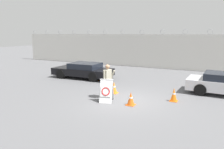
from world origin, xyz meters
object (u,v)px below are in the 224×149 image
(security_guard, at_px, (108,79))
(traffic_cone_mid, at_px, (131,99))
(barricade_sign, at_px, (106,91))
(traffic_cone_near, at_px, (174,95))
(parked_car_front_coupe, at_px, (83,70))
(traffic_cone_far, at_px, (114,88))

(security_guard, relative_size, traffic_cone_mid, 2.79)
(barricade_sign, bearing_deg, traffic_cone_mid, -15.30)
(barricade_sign, distance_m, security_guard, 0.76)
(security_guard, bearing_deg, traffic_cone_mid, -98.70)
(barricade_sign, bearing_deg, traffic_cone_near, 11.04)
(parked_car_front_coupe, bearing_deg, traffic_cone_mid, 140.11)
(barricade_sign, bearing_deg, security_guard, 95.88)
(traffic_cone_far, bearing_deg, barricade_sign, -77.21)
(traffic_cone_near, height_order, traffic_cone_mid, traffic_cone_near)
(traffic_cone_near, relative_size, traffic_cone_mid, 1.06)
(security_guard, bearing_deg, parked_car_front_coupe, 58.12)
(traffic_cone_mid, distance_m, parked_car_front_coupe, 7.16)
(parked_car_front_coupe, bearing_deg, barricade_sign, 132.56)
(security_guard, height_order, traffic_cone_far, security_guard)
(traffic_cone_near, xyz_separation_m, traffic_cone_mid, (-1.70, -1.55, -0.02))
(traffic_cone_near, xyz_separation_m, traffic_cone_far, (-3.35, -0.02, -0.01))
(barricade_sign, relative_size, traffic_cone_mid, 1.79)
(traffic_cone_near, xyz_separation_m, parked_car_front_coupe, (-7.37, 2.83, 0.27))
(traffic_cone_near, relative_size, parked_car_front_coupe, 0.15)
(traffic_cone_mid, height_order, traffic_cone_far, traffic_cone_far)
(barricade_sign, height_order, traffic_cone_far, barricade_sign)
(barricade_sign, distance_m, traffic_cone_mid, 1.32)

